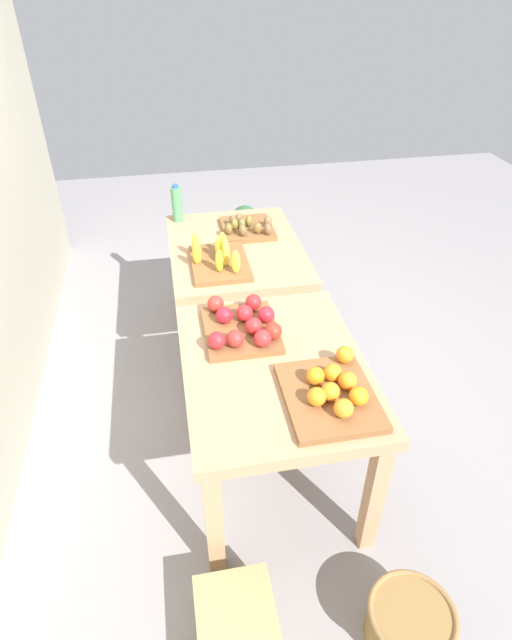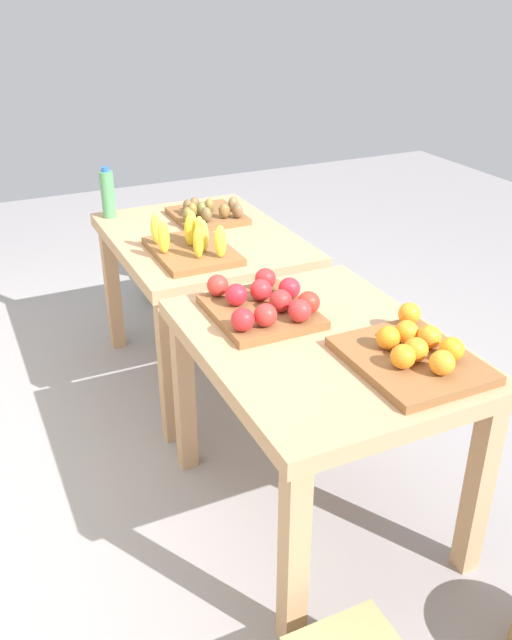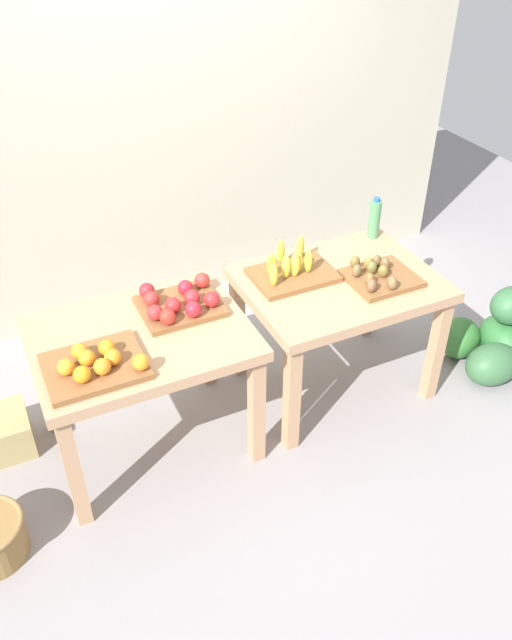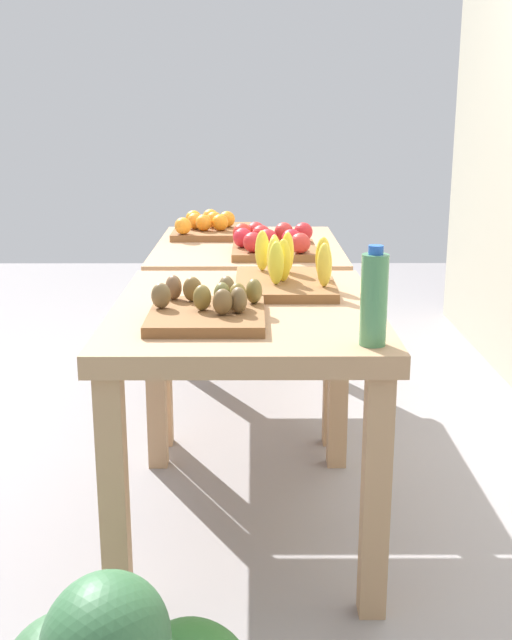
% 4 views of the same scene
% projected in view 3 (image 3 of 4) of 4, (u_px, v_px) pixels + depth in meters
% --- Properties ---
extents(ground_plane, '(8.00, 8.00, 0.00)m').
position_uv_depth(ground_plane, '(247.00, 410.00, 3.71)').
color(ground_plane, gray).
extents(back_wall, '(4.40, 0.12, 3.00)m').
position_uv_depth(back_wall, '(150.00, 83.00, 3.80)').
color(back_wall, '#BBB59D').
rests_on(back_wall, ground_plane).
extents(display_table_left, '(1.04, 0.80, 0.75)m').
position_uv_depth(display_table_left, '(142.00, 351.00, 3.14)').
color(display_table_left, tan).
rests_on(display_table_left, ground_plane).
extents(display_table_right, '(1.04, 0.80, 0.75)m').
position_uv_depth(display_table_right, '(338.00, 296.00, 3.53)').
color(display_table_right, tan).
rests_on(display_table_right, ground_plane).
extents(orange_bin, '(0.45, 0.36, 0.11)m').
position_uv_depth(orange_bin, '(96.00, 364.00, 2.83)').
color(orange_bin, brown).
rests_on(orange_bin, display_table_left).
extents(apple_bin, '(0.40, 0.36, 0.11)m').
position_uv_depth(apple_bin, '(179.00, 302.00, 3.20)').
color(apple_bin, brown).
rests_on(apple_bin, display_table_left).
extents(banana_crate, '(0.44, 0.32, 0.17)m').
position_uv_depth(banana_crate, '(292.00, 270.00, 3.45)').
color(banana_crate, brown).
rests_on(banana_crate, display_table_right).
extents(kiwi_bin, '(0.36, 0.32, 0.10)m').
position_uv_depth(kiwi_bin, '(378.00, 275.00, 3.43)').
color(kiwi_bin, brown).
rests_on(kiwi_bin, display_table_right).
extents(water_bottle, '(0.07, 0.07, 0.25)m').
position_uv_depth(water_bottle, '(374.00, 219.00, 3.77)').
color(water_bottle, '#4C8C59').
rests_on(water_bottle, display_table_right).
extents(watermelon_pile, '(0.60, 0.62, 0.51)m').
position_uv_depth(watermelon_pile, '(492.00, 339.00, 3.96)').
color(watermelon_pile, '#2D6A34').
rests_on(watermelon_pile, ground_plane).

